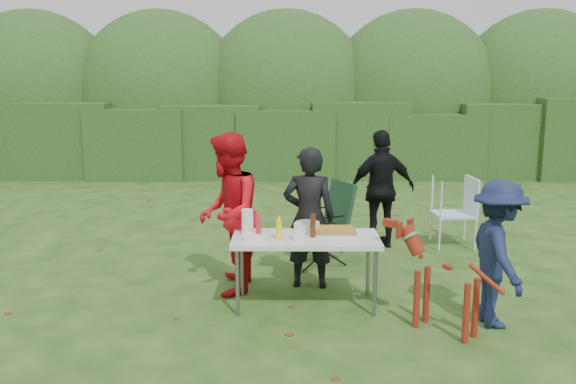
{
  "coord_description": "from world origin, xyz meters",
  "views": [
    {
      "loc": [
        0.13,
        -6.1,
        2.37
      ],
      "look_at": [
        0.09,
        0.97,
        1.0
      ],
      "focal_mm": 38.0,
      "sensor_mm": 36.0,
      "label": 1
    }
  ],
  "objects_px": {
    "person_black_puffy": "(382,189)",
    "mustard_bottle": "(279,230)",
    "child": "(498,253)",
    "folding_table": "(306,242)",
    "dog": "(447,283)",
    "person_red_jacket": "(228,214)",
    "paper_towel_roll": "(247,222)",
    "lawn_chair": "(453,211)",
    "ketchup_bottle": "(259,228)",
    "camping_chair": "(324,223)",
    "beer_bottle": "(313,226)",
    "person_cook": "(309,218)"
  },
  "relations": [
    {
      "from": "person_red_jacket",
      "to": "lawn_chair",
      "type": "xyz_separation_m",
      "value": [
        2.95,
        1.85,
        -0.39
      ]
    },
    {
      "from": "beer_bottle",
      "to": "ketchup_bottle",
      "type": "bearing_deg",
      "value": -174.53
    },
    {
      "from": "camping_chair",
      "to": "lawn_chair",
      "type": "distance_m",
      "value": 2.02
    },
    {
      "from": "person_red_jacket",
      "to": "paper_towel_roll",
      "type": "relative_size",
      "value": 6.79
    },
    {
      "from": "folding_table",
      "to": "dog",
      "type": "relative_size",
      "value": 1.47
    },
    {
      "from": "person_black_puffy",
      "to": "beer_bottle",
      "type": "xyz_separation_m",
      "value": [
        -1.02,
        -2.22,
        0.04
      ]
    },
    {
      "from": "child",
      "to": "mustard_bottle",
      "type": "xyz_separation_m",
      "value": [
        -2.08,
        0.37,
        0.13
      ]
    },
    {
      "from": "child",
      "to": "dog",
      "type": "relative_size",
      "value": 1.39
    },
    {
      "from": "dog",
      "to": "camping_chair",
      "type": "distance_m",
      "value": 2.37
    },
    {
      "from": "person_cook",
      "to": "ketchup_bottle",
      "type": "bearing_deg",
      "value": 56.01
    },
    {
      "from": "lawn_chair",
      "to": "ketchup_bottle",
      "type": "xyz_separation_m",
      "value": [
        -2.59,
        -2.35,
        0.36
      ]
    },
    {
      "from": "person_black_puffy",
      "to": "child",
      "type": "distance_m",
      "value": 2.78
    },
    {
      "from": "person_black_puffy",
      "to": "mustard_bottle",
      "type": "xyz_separation_m",
      "value": [
        -1.37,
        -2.32,
        0.02
      ]
    },
    {
      "from": "camping_chair",
      "to": "ketchup_bottle",
      "type": "bearing_deg",
      "value": 37.26
    },
    {
      "from": "dog",
      "to": "lawn_chair",
      "type": "relative_size",
      "value": 1.04
    },
    {
      "from": "child",
      "to": "paper_towel_roll",
      "type": "bearing_deg",
      "value": 73.38
    },
    {
      "from": "folding_table",
      "to": "mustard_bottle",
      "type": "xyz_separation_m",
      "value": [
        -0.27,
        -0.1,
        0.15
      ]
    },
    {
      "from": "folding_table",
      "to": "person_black_puffy",
      "type": "xyz_separation_m",
      "value": [
        1.09,
        2.22,
        0.13
      ]
    },
    {
      "from": "person_cook",
      "to": "mustard_bottle",
      "type": "bearing_deg",
      "value": 69.95
    },
    {
      "from": "person_black_puffy",
      "to": "child",
      "type": "bearing_deg",
      "value": 90.52
    },
    {
      "from": "lawn_chair",
      "to": "ketchup_bottle",
      "type": "relative_size",
      "value": 4.45
    },
    {
      "from": "folding_table",
      "to": "person_cook",
      "type": "bearing_deg",
      "value": 85.25
    },
    {
      "from": "person_cook",
      "to": "person_black_puffy",
      "type": "bearing_deg",
      "value": -118.16
    },
    {
      "from": "person_black_puffy",
      "to": "mustard_bottle",
      "type": "bearing_deg",
      "value": 45.16
    },
    {
      "from": "person_black_puffy",
      "to": "ketchup_bottle",
      "type": "relative_size",
      "value": 7.42
    },
    {
      "from": "dog",
      "to": "lawn_chair",
      "type": "distance_m",
      "value": 3.06
    },
    {
      "from": "folding_table",
      "to": "person_black_puffy",
      "type": "relative_size",
      "value": 0.92
    },
    {
      "from": "dog",
      "to": "ketchup_bottle",
      "type": "relative_size",
      "value": 4.62
    },
    {
      "from": "camping_chair",
      "to": "mustard_bottle",
      "type": "xyz_separation_m",
      "value": [
        -0.53,
        -1.58,
        0.32
      ]
    },
    {
      "from": "child",
      "to": "paper_towel_roll",
      "type": "height_order",
      "value": "child"
    },
    {
      "from": "camping_chair",
      "to": "paper_towel_roll",
      "type": "distance_m",
      "value": 1.66
    },
    {
      "from": "paper_towel_roll",
      "to": "camping_chair",
      "type": "bearing_deg",
      "value": 57.73
    },
    {
      "from": "dog",
      "to": "ketchup_bottle",
      "type": "bearing_deg",
      "value": 24.51
    },
    {
      "from": "person_black_puffy",
      "to": "beer_bottle",
      "type": "bearing_deg",
      "value": 51.0
    },
    {
      "from": "mustard_bottle",
      "to": "paper_towel_roll",
      "type": "height_order",
      "value": "paper_towel_roll"
    },
    {
      "from": "camping_chair",
      "to": "person_cook",
      "type": "bearing_deg",
      "value": 49.38
    },
    {
      "from": "person_red_jacket",
      "to": "dog",
      "type": "height_order",
      "value": "person_red_jacket"
    },
    {
      "from": "person_red_jacket",
      "to": "mustard_bottle",
      "type": "relative_size",
      "value": 8.82
    },
    {
      "from": "paper_towel_roll",
      "to": "person_red_jacket",
      "type": "bearing_deg",
      "value": 126.02
    },
    {
      "from": "mustard_bottle",
      "to": "ketchup_bottle",
      "type": "distance_m",
      "value": 0.21
    },
    {
      "from": "paper_towel_roll",
      "to": "person_cook",
      "type": "bearing_deg",
      "value": 36.7
    },
    {
      "from": "child",
      "to": "camping_chair",
      "type": "distance_m",
      "value": 2.49
    },
    {
      "from": "folding_table",
      "to": "beer_bottle",
      "type": "bearing_deg",
      "value": -7.07
    },
    {
      "from": "folding_table",
      "to": "ketchup_bottle",
      "type": "height_order",
      "value": "ketchup_bottle"
    },
    {
      "from": "child",
      "to": "paper_towel_roll",
      "type": "relative_size",
      "value": 5.44
    },
    {
      "from": "person_cook",
      "to": "person_black_puffy",
      "type": "distance_m",
      "value": 1.92
    },
    {
      "from": "person_red_jacket",
      "to": "person_black_puffy",
      "type": "height_order",
      "value": "person_red_jacket"
    },
    {
      "from": "person_red_jacket",
      "to": "child",
      "type": "bearing_deg",
      "value": 71.78
    },
    {
      "from": "ketchup_bottle",
      "to": "person_black_puffy",
      "type": "bearing_deg",
      "value": 55.41
    },
    {
      "from": "child",
      "to": "beer_bottle",
      "type": "relative_size",
      "value": 5.89
    }
  ]
}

